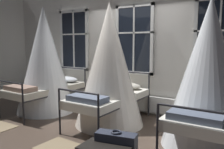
% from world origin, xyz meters
% --- Properties ---
extents(ground, '(17.68, 17.68, 0.00)m').
position_xyz_m(ground, '(0.00, 0.00, 0.00)').
color(ground, '#4C3D33').
extents(back_wall_with_windows, '(8.07, 0.10, 3.35)m').
position_xyz_m(back_wall_with_windows, '(0.00, 1.36, 1.68)').
color(back_wall_with_windows, silver).
rests_on(back_wall_with_windows, ground).
extents(window_bank, '(4.65, 0.10, 2.46)m').
position_xyz_m(window_bank, '(0.00, 1.24, 1.00)').
color(window_bank, black).
rests_on(window_bank, ground).
extents(cot_first, '(1.39, 1.97, 2.50)m').
position_xyz_m(cot_first, '(-1.82, 0.17, 1.20)').
color(cot_first, black).
rests_on(cot_first, ground).
extents(cot_second, '(1.39, 1.97, 2.43)m').
position_xyz_m(cot_second, '(-0.01, 0.19, 1.17)').
color(cot_second, black).
rests_on(cot_second, ground).
extents(cot_third, '(1.39, 1.96, 2.36)m').
position_xyz_m(cot_third, '(1.86, 0.13, 1.14)').
color(cot_third, black).
rests_on(cot_third, ground).
extents(rug_second, '(0.83, 0.60, 0.01)m').
position_xyz_m(rug_second, '(0.00, -1.18, 0.01)').
color(rug_second, '#8E7A5B').
rests_on(rug_second, ground).
extents(suitcase_dark, '(0.59, 0.31, 0.47)m').
position_xyz_m(suitcase_dark, '(0.96, -1.14, 0.22)').
color(suitcase_dark, '#2D3342').
rests_on(suitcase_dark, ground).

